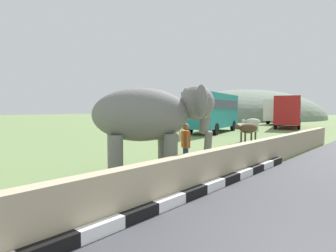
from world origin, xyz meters
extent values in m
cube|color=black|center=(-1.70, 3.63, 0.12)|extent=(0.90, 0.20, 0.24)
cube|color=white|center=(-0.80, 3.63, 0.12)|extent=(0.90, 0.20, 0.24)
cube|color=black|center=(0.10, 3.63, 0.12)|extent=(0.90, 0.20, 0.24)
cube|color=white|center=(1.00, 3.63, 0.12)|extent=(0.90, 0.20, 0.24)
cube|color=black|center=(1.90, 3.63, 0.12)|extent=(0.90, 0.20, 0.24)
cube|color=white|center=(2.80, 3.63, 0.12)|extent=(0.90, 0.20, 0.24)
cube|color=black|center=(3.70, 3.63, 0.12)|extent=(0.90, 0.20, 0.24)
cube|color=white|center=(4.60, 3.63, 0.12)|extent=(0.90, 0.20, 0.24)
cube|color=black|center=(5.50, 3.63, 0.12)|extent=(0.90, 0.20, 0.24)
cube|color=white|center=(6.40, 3.63, 0.12)|extent=(0.90, 0.20, 0.24)
cube|color=black|center=(7.30, 3.63, 0.12)|extent=(0.90, 0.20, 0.24)
cube|color=tan|center=(2.00, 3.93, 0.50)|extent=(28.00, 0.36, 1.00)
cylinder|color=slate|center=(3.67, 6.14, 0.69)|extent=(0.44, 0.44, 1.37)
cylinder|color=slate|center=(3.14, 5.41, 0.69)|extent=(0.44, 0.44, 1.37)
cylinder|color=slate|center=(2.29, 7.13, 0.69)|extent=(0.44, 0.44, 1.37)
cylinder|color=slate|center=(1.76, 6.40, 0.69)|extent=(0.44, 0.44, 1.37)
ellipsoid|color=slate|center=(2.72, 6.27, 1.97)|extent=(3.45, 3.11, 1.70)
sphere|color=slate|center=(4.24, 5.18, 2.35)|extent=(1.16, 1.16, 1.16)
ellipsoid|color=#D84C8C|center=(4.47, 5.01, 2.50)|extent=(0.67, 0.73, 0.44)
ellipsoid|color=slate|center=(4.57, 5.90, 2.40)|extent=(0.72, 0.87, 1.00)
ellipsoid|color=slate|center=(3.66, 4.63, 2.40)|extent=(0.72, 0.87, 1.00)
cylinder|color=slate|center=(4.47, 5.01, 1.80)|extent=(0.59, 0.64, 1.00)
cylinder|color=slate|center=(4.56, 4.94, 1.00)|extent=(0.44, 0.47, 0.83)
cone|color=beige|center=(4.59, 5.27, 1.90)|extent=(0.44, 0.54, 0.22)
cone|color=beige|center=(4.26, 4.82, 1.90)|extent=(0.44, 0.54, 0.22)
cylinder|color=navy|center=(4.25, 5.69, 0.41)|extent=(0.15, 0.15, 0.82)
cylinder|color=navy|center=(4.12, 5.54, 0.41)|extent=(0.15, 0.15, 0.82)
cube|color=#D85919|center=(4.19, 5.61, 1.11)|extent=(0.44, 0.46, 0.58)
cylinder|color=#9E7251|center=(4.36, 5.81, 1.08)|extent=(0.17, 0.17, 0.53)
cylinder|color=#9E7251|center=(4.02, 5.42, 1.08)|extent=(0.14, 0.14, 0.52)
sphere|color=#9E7251|center=(4.19, 5.61, 1.54)|extent=(0.23, 0.23, 0.23)
cube|color=teal|center=(18.91, 13.59, 2.00)|extent=(8.91, 4.39, 3.00)
cube|color=#3F5160|center=(18.91, 13.59, 2.54)|extent=(8.26, 4.27, 0.76)
cylinder|color=black|center=(21.31, 15.33, 0.50)|extent=(1.04, 0.52, 1.00)
cylinder|color=black|center=(21.84, 13.09, 0.50)|extent=(1.04, 0.52, 1.00)
cylinder|color=black|center=(15.97, 14.08, 0.50)|extent=(1.04, 0.52, 1.00)
cylinder|color=black|center=(16.50, 11.84, 0.50)|extent=(1.04, 0.52, 1.00)
cube|color=#B21E1E|center=(30.41, 10.54, 2.00)|extent=(9.92, 4.99, 3.00)
cube|color=#3F5160|center=(30.41, 10.54, 2.54)|extent=(9.19, 4.82, 0.76)
cylinder|color=black|center=(33.06, 12.47, 0.50)|extent=(1.04, 0.56, 1.00)
cylinder|color=black|center=(33.67, 10.25, 0.50)|extent=(1.04, 0.56, 1.00)
cylinder|color=black|center=(27.14, 10.82, 0.50)|extent=(1.04, 0.56, 1.00)
cylinder|color=black|center=(27.76, 8.60, 0.50)|extent=(1.04, 0.56, 1.00)
cube|color=silver|center=(39.40, 14.19, 2.00)|extent=(8.50, 2.51, 3.00)
cube|color=#3F5160|center=(39.40, 14.19, 2.54)|extent=(7.82, 2.55, 0.76)
cylinder|color=black|center=(42.13, 15.34, 0.50)|extent=(1.00, 0.30, 1.00)
cylinder|color=black|center=(42.12, 13.04, 0.50)|extent=(1.00, 0.30, 1.00)
cylinder|color=black|center=(36.69, 15.35, 0.50)|extent=(1.00, 0.30, 1.00)
cylinder|color=black|center=(36.68, 13.05, 0.50)|extent=(1.00, 0.30, 1.00)
cylinder|color=tan|center=(11.04, 11.26, 0.33)|extent=(0.12, 0.12, 0.65)
cylinder|color=tan|center=(10.69, 11.35, 0.33)|extent=(0.12, 0.12, 0.65)
cylinder|color=tan|center=(11.25, 12.14, 0.33)|extent=(0.12, 0.12, 0.65)
cylinder|color=tan|center=(10.90, 12.22, 0.33)|extent=(0.12, 0.12, 0.65)
ellipsoid|color=tan|center=(10.97, 11.74, 0.90)|extent=(0.93, 1.60, 0.66)
ellipsoid|color=tan|center=(10.75, 10.84, 1.00)|extent=(0.35, 0.45, 0.32)
cylinder|color=#473323|center=(13.33, 7.75, 0.33)|extent=(0.12, 0.12, 0.65)
cylinder|color=#473323|center=(13.46, 8.08, 0.33)|extent=(0.12, 0.12, 0.65)
cylinder|color=#473323|center=(14.17, 7.43, 0.33)|extent=(0.12, 0.12, 0.65)
cylinder|color=#473323|center=(14.30, 7.77, 0.33)|extent=(0.12, 0.12, 0.65)
ellipsoid|color=#473323|center=(13.82, 7.76, 0.90)|extent=(1.62, 1.09, 0.66)
ellipsoid|color=#473323|center=(12.95, 8.08, 1.00)|extent=(0.47, 0.38, 0.32)
cylinder|color=beige|center=(22.22, 11.61, 0.33)|extent=(0.12, 0.12, 0.65)
cylinder|color=beige|center=(22.49, 11.85, 0.33)|extent=(0.12, 0.12, 0.65)
cylinder|color=beige|center=(22.81, 10.93, 0.33)|extent=(0.12, 0.12, 0.65)
cylinder|color=beige|center=(23.08, 11.17, 0.33)|extent=(0.12, 0.12, 0.65)
ellipsoid|color=beige|center=(22.65, 11.39, 0.90)|extent=(1.44, 1.52, 0.66)
ellipsoid|color=beige|center=(22.04, 12.09, 1.00)|extent=(0.46, 0.47, 0.32)
ellipsoid|color=slate|center=(55.00, 27.52, 0.00)|extent=(39.54, 31.63, 12.60)
camera|label=1|loc=(-3.63, -0.28, 2.15)|focal=30.41mm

